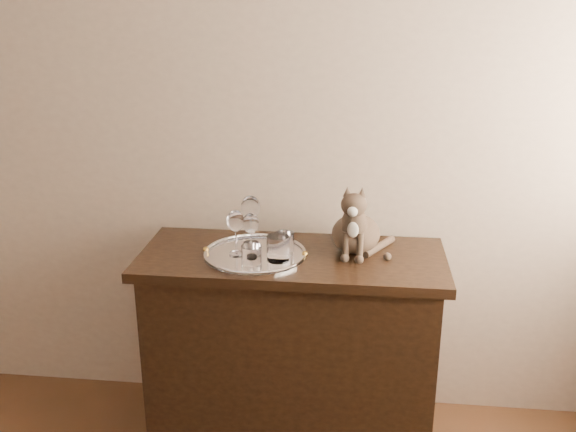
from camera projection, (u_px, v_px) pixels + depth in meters
name	position (u px, v px, depth m)	size (l,w,h in m)	color
wall_back	(158.00, 111.00, 2.70)	(4.00, 0.10, 2.70)	tan
sideboard	(292.00, 350.00, 2.65)	(1.20, 0.50, 0.85)	black
tray	(255.00, 255.00, 2.50)	(0.40, 0.40, 0.01)	white
wine_glass_b	(251.00, 220.00, 2.56)	(0.08, 0.08, 0.20)	silver
wine_glass_c	(236.00, 232.00, 2.46)	(0.07, 0.07, 0.18)	silver
wine_glass_d	(251.00, 234.00, 2.46)	(0.06, 0.06, 0.17)	silver
tumbler_a	(278.00, 248.00, 2.42)	(0.09, 0.09, 0.10)	silver
tumbler_b	(252.00, 257.00, 2.36)	(0.08, 0.08, 0.09)	silver
tumbler_c	(284.00, 243.00, 2.49)	(0.08, 0.08, 0.09)	silver
cat	(356.00, 216.00, 2.50)	(0.29, 0.27, 0.29)	brown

